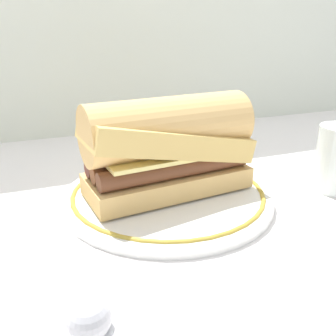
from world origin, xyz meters
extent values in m
plane|color=white|center=(0.00, 0.00, 0.00)|extent=(1.50, 1.50, 0.00)
cylinder|color=white|center=(-0.02, 0.04, 0.01)|extent=(0.27, 0.27, 0.01)
torus|color=#B29333|center=(-0.02, 0.04, 0.01)|extent=(0.25, 0.25, 0.01)
cube|color=#DBAF68|center=(-0.02, 0.04, 0.03)|extent=(0.21, 0.11, 0.03)
cylinder|color=brown|center=(-0.01, 0.01, 0.05)|extent=(0.20, 0.04, 0.02)
cylinder|color=brown|center=(-0.02, 0.04, 0.05)|extent=(0.20, 0.04, 0.02)
cylinder|color=brown|center=(-0.02, 0.06, 0.05)|extent=(0.20, 0.04, 0.02)
cube|color=#EAD67A|center=(-0.02, 0.04, 0.07)|extent=(0.18, 0.10, 0.01)
cube|color=tan|center=(-0.02, 0.04, 0.08)|extent=(0.22, 0.11, 0.07)
cylinder|color=tan|center=(-0.02, 0.04, 0.10)|extent=(0.21, 0.09, 0.07)
sphere|color=silver|center=(-0.16, -0.20, 0.05)|extent=(0.03, 0.03, 0.03)
camera|label=1|loc=(-0.17, -0.37, 0.22)|focal=39.71mm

